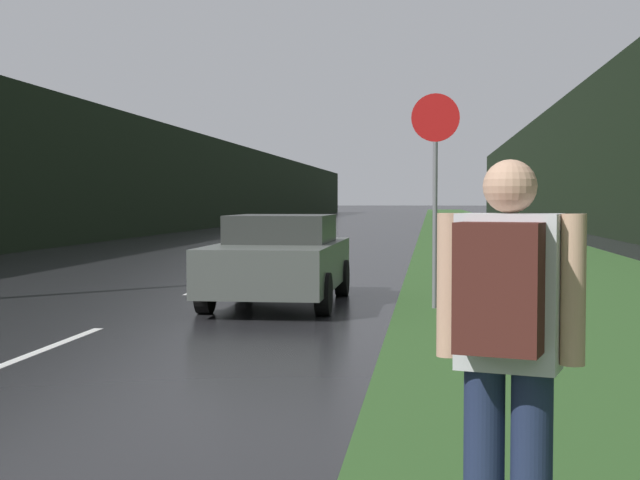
# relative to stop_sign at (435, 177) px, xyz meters

# --- Properties ---
(grass_verge) EXTENTS (6.00, 240.00, 0.02)m
(grass_verge) POSITION_rel_stop_sign_xyz_m (2.42, 28.95, -1.94)
(grass_verge) COLOR #2D5123
(grass_verge) RESTS_ON ground_plane
(lane_stripe_b) EXTENTS (0.12, 3.00, 0.01)m
(lane_stripe_b) POSITION_rel_stop_sign_xyz_m (-4.19, -4.00, -1.94)
(lane_stripe_b) COLOR silver
(lane_stripe_b) RESTS_ON ground_plane
(lane_stripe_c) EXTENTS (0.12, 3.00, 0.01)m
(lane_stripe_c) POSITION_rel_stop_sign_xyz_m (-4.19, 3.00, -1.94)
(lane_stripe_c) COLOR silver
(lane_stripe_c) RESTS_ON ground_plane
(lane_stripe_d) EXTENTS (0.12, 3.00, 0.01)m
(lane_stripe_d) POSITION_rel_stop_sign_xyz_m (-4.19, 10.00, -1.94)
(lane_stripe_d) COLOR silver
(lane_stripe_d) RESTS_ON ground_plane
(treeline_far_side) EXTENTS (2.00, 140.00, 5.34)m
(treeline_far_side) POSITION_rel_stop_sign_xyz_m (-13.79, 38.95, 0.72)
(treeline_far_side) COLOR black
(treeline_far_side) RESTS_ON ground_plane
(treeline_near_side) EXTENTS (2.00, 140.00, 7.54)m
(treeline_near_side) POSITION_rel_stop_sign_xyz_m (8.42, 38.95, 1.82)
(treeline_near_side) COLOR black
(treeline_near_side) RESTS_ON ground_plane
(stop_sign) EXTENTS (0.71, 0.07, 3.17)m
(stop_sign) POSITION_rel_stop_sign_xyz_m (0.00, 0.00, 0.00)
(stop_sign) COLOR slate
(stop_sign) RESTS_ON ground_plane
(hitchhiker_with_backpack) EXTENTS (0.60, 0.50, 1.77)m
(hitchhiker_with_backpack) POSITION_rel_stop_sign_xyz_m (0.25, -9.45, -0.93)
(hitchhiker_with_backpack) COLOR #1E2847
(hitchhiker_with_backpack) RESTS_ON ground_plane
(car_passing_near) EXTENTS (1.89, 4.25, 1.38)m
(car_passing_near) POSITION_rel_stop_sign_xyz_m (-2.38, 0.46, -1.25)
(car_passing_near) COLOR #4C514C
(car_passing_near) RESTS_ON ground_plane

